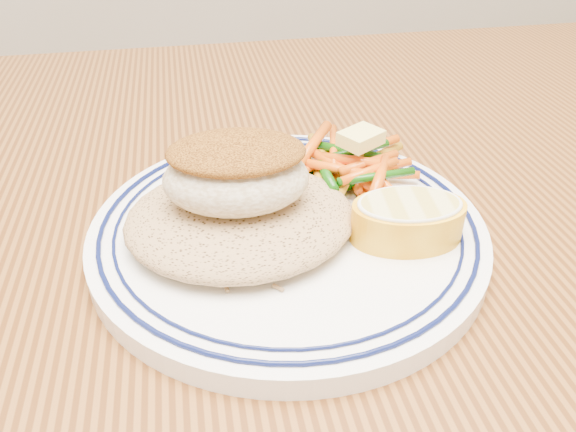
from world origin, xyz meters
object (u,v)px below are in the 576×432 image
at_px(dining_table, 237,358).
at_px(vegetable_pile, 347,166).
at_px(lemon_wedge, 408,219).
at_px(fish_fillet, 236,172).
at_px(plate, 288,229).
at_px(rice_pilaf, 240,213).

relative_size(dining_table, vegetable_pile, 13.45).
xyz_separation_m(dining_table, lemon_wedge, (0.11, -0.02, 0.13)).
distance_m(fish_fillet, lemon_wedge, 0.11).
bearing_deg(plate, vegetable_pile, 39.79).
distance_m(fish_fillet, vegetable_pile, 0.10).
relative_size(rice_pilaf, fish_fillet, 1.52).
bearing_deg(vegetable_pile, fish_fillet, -150.89).
bearing_deg(dining_table, lemon_wedge, -10.96).
bearing_deg(fish_fillet, lemon_wedge, -15.01).
distance_m(dining_table, lemon_wedge, 0.17).
height_order(dining_table, vegetable_pile, vegetable_pile).
bearing_deg(vegetable_pile, lemon_wedge, -76.19).
distance_m(vegetable_pile, lemon_wedge, 0.08).
bearing_deg(rice_pilaf, lemon_wedge, -15.03).
height_order(rice_pilaf, vegetable_pile, vegetable_pile).
distance_m(plate, rice_pilaf, 0.04).
relative_size(dining_table, rice_pilaf, 10.26).
bearing_deg(dining_table, rice_pilaf, 33.37).
distance_m(rice_pilaf, vegetable_pile, 0.10).
distance_m(dining_table, fish_fillet, 0.16).
xyz_separation_m(plate, fish_fillet, (-0.03, -0.00, 0.05)).
bearing_deg(plate, lemon_wedge, -24.23).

